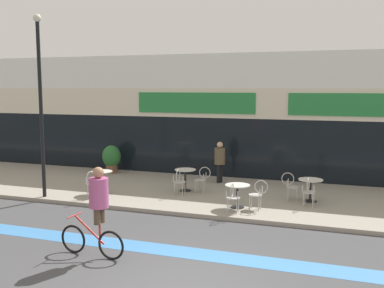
# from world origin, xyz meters

# --- Properties ---
(sidewalk_slab) EXTENTS (40.00, 5.50, 0.12)m
(sidewalk_slab) POSITION_xyz_m (0.00, 7.25, 0.06)
(sidewalk_slab) COLOR gray
(sidewalk_slab) RESTS_ON ground
(storefront_facade) EXTENTS (40.00, 4.06, 5.10)m
(storefront_facade) POSITION_xyz_m (0.00, 11.96, 2.54)
(storefront_facade) COLOR silver
(storefront_facade) RESTS_ON ground
(bike_lane_stripe) EXTENTS (36.00, 0.70, 0.01)m
(bike_lane_stripe) POSITION_xyz_m (0.00, 1.82, 0.00)
(bike_lane_stripe) COLOR #3D7AB7
(bike_lane_stripe) RESTS_ON ground
(bistro_table_0) EXTENTS (0.71, 0.71, 0.78)m
(bistro_table_0) POSITION_xyz_m (-5.11, 5.83, 0.67)
(bistro_table_0) COLOR black
(bistro_table_0) RESTS_ON sidewalk_slab
(bistro_table_1) EXTENTS (0.75, 0.75, 0.77)m
(bistro_table_1) POSITION_xyz_m (-2.53, 7.12, 0.68)
(bistro_table_1) COLOR black
(bistro_table_1) RESTS_ON sidewalk_slab
(bistro_table_2) EXTENTS (0.76, 0.76, 0.71)m
(bistro_table_2) POSITION_xyz_m (-0.28, 5.56, 0.63)
(bistro_table_2) COLOR black
(bistro_table_2) RESTS_ON sidewalk_slab
(bistro_table_3) EXTENTS (0.78, 0.78, 0.73)m
(bistro_table_3) POSITION_xyz_m (1.76, 7.03, 0.64)
(bistro_table_3) COLOR black
(bistro_table_3) RESTS_ON sidewalk_slab
(cafe_chair_0_near) EXTENTS (0.43, 0.59, 0.90)m
(cafe_chair_0_near) POSITION_xyz_m (-5.12, 5.21, 0.64)
(cafe_chair_0_near) COLOR #B7B2AD
(cafe_chair_0_near) RESTS_ON sidewalk_slab
(cafe_chair_1_near) EXTENTS (0.42, 0.58, 0.90)m
(cafe_chair_1_near) POSITION_xyz_m (-2.52, 6.49, 0.64)
(cafe_chair_1_near) COLOR #B7B2AD
(cafe_chair_1_near) RESTS_ON sidewalk_slab
(cafe_chair_1_side) EXTENTS (0.59, 0.43, 0.90)m
(cafe_chair_1_side) POSITION_xyz_m (-1.90, 7.12, 0.64)
(cafe_chair_1_side) COLOR #B7B2AD
(cafe_chair_1_side) RESTS_ON sidewalk_slab
(cafe_chair_2_near) EXTENTS (0.42, 0.59, 0.90)m
(cafe_chair_2_near) POSITION_xyz_m (-0.27, 4.94, 0.64)
(cafe_chair_2_near) COLOR #B7B2AD
(cafe_chair_2_near) RESTS_ON sidewalk_slab
(cafe_chair_2_side) EXTENTS (0.58, 0.41, 0.90)m
(cafe_chair_2_side) POSITION_xyz_m (0.35, 5.56, 0.64)
(cafe_chair_2_side) COLOR #B7B2AD
(cafe_chair_2_side) RESTS_ON sidewalk_slab
(cafe_chair_3_near) EXTENTS (0.43, 0.59, 0.90)m
(cafe_chair_3_near) POSITION_xyz_m (1.76, 6.41, 0.64)
(cafe_chair_3_near) COLOR #B7B2AD
(cafe_chair_3_near) RESTS_ON sidewalk_slab
(cafe_chair_3_side) EXTENTS (0.58, 0.41, 0.90)m
(cafe_chair_3_side) POSITION_xyz_m (1.14, 7.03, 0.64)
(cafe_chair_3_side) COLOR #B7B2AD
(cafe_chair_3_side) RESTS_ON sidewalk_slab
(planter_pot) EXTENTS (0.78, 0.78, 1.18)m
(planter_pot) POSITION_xyz_m (-6.66, 9.26, 0.76)
(planter_pot) COLOR brown
(planter_pot) RESTS_ON sidewalk_slab
(lamp_post) EXTENTS (0.26, 0.26, 5.96)m
(lamp_post) POSITION_xyz_m (-6.70, 4.79, 3.51)
(lamp_post) COLOR black
(lamp_post) RESTS_ON sidewalk_slab
(cyclist_0) EXTENTS (1.68, 0.53, 2.05)m
(cyclist_0) POSITION_xyz_m (-2.33, 0.90, 1.19)
(cyclist_0) COLOR black
(cyclist_0) RESTS_ON ground
(pedestrian_near_end) EXTENTS (0.50, 0.50, 1.58)m
(pedestrian_near_end) POSITION_xyz_m (-1.75, 8.85, 1.06)
(pedestrian_near_end) COLOR black
(pedestrian_near_end) RESTS_ON sidewalk_slab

